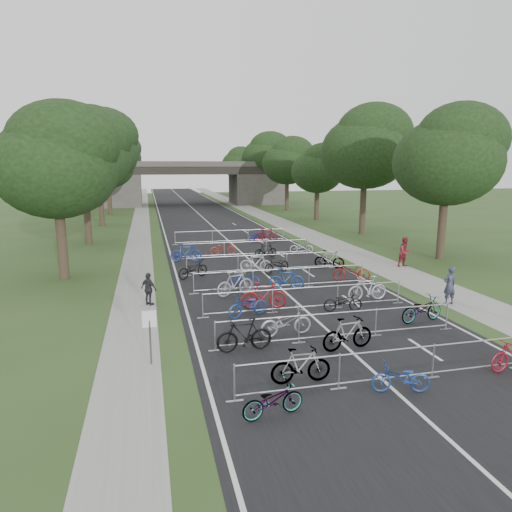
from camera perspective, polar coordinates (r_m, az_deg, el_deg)
The scene contains 56 objects.
ground at distance 14.63m, azimuth 15.98°, elevation -15.06°, with size 200.00×200.00×0.00m, color #2E4A1F.
road at distance 62.03m, azimuth -7.18°, elevation 5.25°, with size 11.00×140.00×0.01m, color black.
sidewalk_right at distance 63.39m, azimuth 0.06°, elevation 5.47°, with size 3.00×140.00×0.01m, color gray.
sidewalk_left at distance 61.67m, azimuth -14.15°, elevation 4.97°, with size 2.00×140.00×0.01m, color gray.
lane_markings at distance 62.03m, azimuth -7.18°, elevation 5.25°, with size 0.12×140.00×0.00m, color silver.
overpass_bridge at distance 76.68m, azimuth -8.50°, elevation 8.99°, with size 31.00×8.00×7.05m.
park_sign at distance 15.22m, azimuth -13.15°, elevation -8.68°, with size 0.45×0.06×1.83m.
tree_left_0 at distance 27.66m, azimuth -23.61°, elevation 10.55°, with size 6.72×6.72×10.25m.
tree_right_0 at distance 33.70m, azimuth 23.05°, elevation 11.29°, with size 7.17×7.17×10.93m.
tree_left_1 at distance 39.55m, azimuth -20.70°, elevation 11.87°, with size 7.56×7.56×11.53m.
tree_right_1 at distance 44.00m, azimuth 13.69°, elevation 12.91°, with size 8.18×8.18×12.47m.
tree_left_2 at distance 51.50m, azimuth -19.12°, elevation 12.57°, with size 8.40×8.40×12.81m.
tree_right_2 at distance 54.95m, azimuth 7.84°, elevation 10.68°, with size 6.16×6.16×9.39m.
tree_left_3 at distance 63.43m, azimuth -18.00°, elevation 10.80°, with size 6.72×6.72×10.25m.
tree_right_3 at distance 66.29m, azimuth 4.05°, elevation 11.68°, with size 7.17×7.17×10.93m.
tree_left_4 at distance 75.41m, azimuth -17.35°, elevation 11.44°, with size 7.56×7.56×11.53m.
tree_right_4 at distance 77.84m, azimuth 1.35°, elevation 12.35°, with size 8.18×8.18×12.47m.
tree_left_5 at distance 87.40m, azimuth -16.87°, elevation 11.90°, with size 8.40×8.40×12.81m.
tree_right_5 at distance 89.48m, azimuth -0.65°, elevation 10.96°, with size 6.16×6.16×9.39m.
tree_left_6 at distance 99.37m, azimuth -16.43°, elevation 10.85°, with size 6.72×6.72×10.25m.
tree_right_6 at distance 101.22m, azimuth -2.18°, elevation 11.53°, with size 7.17×7.17×10.93m.
barrier_row_0 at distance 14.40m, azimuth 16.10°, elevation -13.11°, with size 9.70×0.08×1.10m.
barrier_row_1 at distance 17.37m, azimuth 10.23°, elevation -8.56°, with size 9.70×0.08×1.10m.
barrier_row_2 at distance 20.55m, azimuth 6.22°, elevation -5.31°, with size 9.70×0.08×1.10m.
barrier_row_3 at distance 24.03m, azimuth 3.19°, elevation -2.82°, with size 9.70×0.08×1.10m.
barrier_row_4 at distance 27.79m, azimuth 0.84°, elevation -0.88°, with size 9.70×0.08×1.10m.
barrier_row_5 at distance 32.57m, azimuth -1.33°, elevation 0.92°, with size 9.70×0.08×1.10m.
barrier_row_6 at distance 38.37m, azimuth -3.21°, elevation 2.48°, with size 9.70×0.08×1.10m.
bike_0 at distance 12.29m, azimuth 2.12°, elevation -17.60°, with size 0.60×1.71×0.90m, color #ABAEB3.
bike_1 at distance 13.94m, azimuth 5.63°, elevation -13.49°, with size 0.52×1.85×1.11m, color #ABAEB3.
bike_2 at distance 14.03m, azimuth 17.67°, elevation -14.36°, with size 0.58×1.67×0.88m, color #1B4297.
bike_4 at distance 16.08m, azimuth -1.48°, elevation -9.84°, with size 0.56×1.98×1.19m, color black.
bike_5 at distance 17.52m, azimuth 3.77°, elevation -8.26°, with size 0.71×2.04×1.07m, color #9F9EA5.
bike_6 at distance 16.49m, azimuth 11.38°, elevation -9.52°, with size 0.56×1.98×1.19m, color #ABAEB3.
bike_7 at distance 20.17m, azimuth 19.99°, elevation -6.28°, with size 0.71×2.05×1.08m, color #ABAEB3.
bike_8 at distance 19.58m, azimuth -1.01°, elevation -6.22°, with size 0.66×1.90×1.00m, color #1A3E92.
bike_9 at distance 20.63m, azimuth 1.00°, elevation -4.96°, with size 0.58×2.07×1.24m, color maroon.
bike_10 at distance 20.65m, azimuth 10.80°, elevation -5.63°, with size 0.60×1.73×0.91m, color black.
bike_11 at distance 22.47m, azimuth 13.74°, elevation -3.98°, with size 0.57×2.01×1.21m, color #AAAAB2.
bike_12 at distance 22.70m, azimuth -2.62°, elevation -3.47°, with size 0.58×2.06×1.24m, color #A5A5AD.
bike_13 at distance 24.46m, azimuth -1.49°, elevation -2.79°, with size 0.60×1.71×0.90m, color navy.
bike_14 at distance 23.94m, azimuth 3.82°, elevation -2.86°, with size 0.52×1.85×1.11m, color navy.
bike_15 at distance 26.12m, azimuth 11.87°, elevation -1.92°, with size 0.72×2.06×1.08m, color maroon.
bike_16 at distance 26.51m, azimuth -7.90°, elevation -1.61°, with size 0.70×2.02×1.06m, color black.
bike_17 at distance 27.57m, azimuth -0.00°, elevation -0.88°, with size 0.55×1.96×1.18m, color #BABAC2.
bike_18 at distance 27.40m, azimuth 2.62°, elevation -1.11°, with size 0.69×1.99×1.05m, color black.
bike_19 at distance 29.00m, azimuth 9.17°, elevation -0.46°, with size 0.54×1.90×1.14m, color #ABAEB3.
bike_20 at distance 31.03m, azimuth -8.75°, elevation 0.42°, with size 0.59×2.07×1.25m, color navy.
bike_21 at distance 33.08m, azimuth -4.15°, elevation 0.96°, with size 0.65×1.87×0.98m, color maroon.
bike_22 at distance 31.89m, azimuth 1.23°, elevation 0.66°, with size 0.49×1.75×1.05m, color black.
bike_23 at distance 33.95m, azimuth 5.70°, elevation 1.13°, with size 0.60×1.72×0.90m, color #AEACB4.
bike_26 at distance 38.80m, azimuth 0.26°, elevation 2.56°, with size 0.69×1.98×1.04m, color navy.
bike_27 at distance 38.93m, azimuth 1.33°, elevation 2.69°, with size 0.56×1.97×1.18m, color maroon.
pedestrian_a at distance 23.02m, azimuth 23.04°, elevation -3.42°, with size 0.66×0.43×1.81m, color #2D3044.
pedestrian_b at distance 30.61m, azimuth 18.13°, elevation 0.45°, with size 0.92×0.71×1.88m, color maroon.
pedestrian_c at distance 21.66m, azimuth -13.25°, elevation -4.07°, with size 0.90×0.38×1.54m, color #28282B.
Camera 1 is at (-6.70, -11.33, 6.37)m, focal length 32.00 mm.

